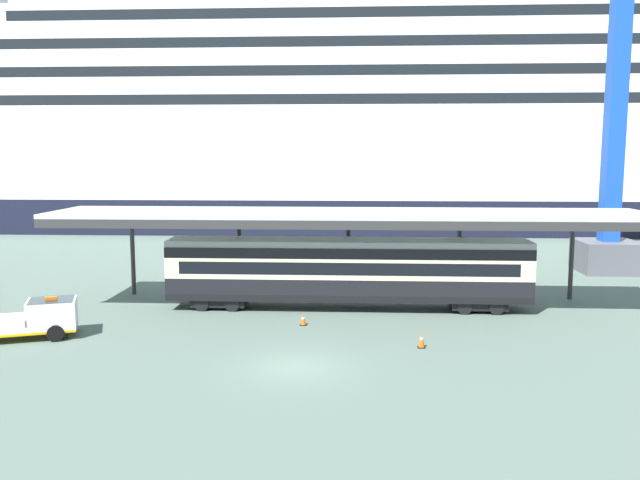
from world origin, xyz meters
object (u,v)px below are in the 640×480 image
at_px(traffic_cone_near, 422,340).
at_px(quay_bollard, 63,328).
at_px(cruise_ship, 461,110).
at_px(service_truck, 32,318).
at_px(traffic_cone_mid, 303,319).
at_px(dockside_crane, 624,59).
at_px(train_carriage, 348,270).

height_order(traffic_cone_near, quay_bollard, quay_bollard).
relative_size(traffic_cone_near, quay_bollard, 0.80).
bearing_deg(cruise_ship, service_truck, -119.32).
bearing_deg(traffic_cone_near, traffic_cone_mid, 147.57).
distance_m(cruise_ship, traffic_cone_mid, 52.97).
bearing_deg(dockside_crane, cruise_ship, 102.37).
bearing_deg(dockside_crane, quay_bollard, -149.45).
bearing_deg(cruise_ship, quay_bollard, -118.02).
height_order(dockside_crane, quay_bollard, dockside_crane).
bearing_deg(cruise_ship, traffic_cone_near, -100.73).
bearing_deg(traffic_cone_near, service_truck, 178.12).
bearing_deg(dockside_crane, train_carriage, -147.00).
distance_m(train_carriage, traffic_cone_near, 8.70).
xyz_separation_m(train_carriage, service_truck, (-15.54, -7.07, -1.31)).
xyz_separation_m(service_truck, traffic_cone_near, (19.11, -0.63, -0.61)).
distance_m(traffic_cone_near, traffic_cone_mid, 6.98).
xyz_separation_m(train_carriage, traffic_cone_near, (3.57, -7.69, -1.92)).
height_order(traffic_cone_near, traffic_cone_mid, traffic_cone_near).
distance_m(cruise_ship, traffic_cone_near, 55.05).
bearing_deg(service_truck, traffic_cone_near, -1.88).
bearing_deg(traffic_cone_mid, service_truck, -166.73).
distance_m(train_carriage, service_truck, 17.12).
bearing_deg(cruise_ship, dockside_crane, -77.63).
xyz_separation_m(traffic_cone_mid, dockside_crane, (22.69, 17.18, 15.75)).
height_order(service_truck, dockside_crane, dockside_crane).
xyz_separation_m(service_truck, quay_bollard, (1.52, -0.00, -0.47)).
relative_size(traffic_cone_mid, quay_bollard, 0.70).
bearing_deg(traffic_cone_mid, traffic_cone_near, -32.43).
height_order(cruise_ship, service_truck, cruise_ship).
distance_m(cruise_ship, service_truck, 60.77).
relative_size(service_truck, traffic_cone_near, 7.24).
bearing_deg(traffic_cone_mid, quay_bollard, -165.07).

